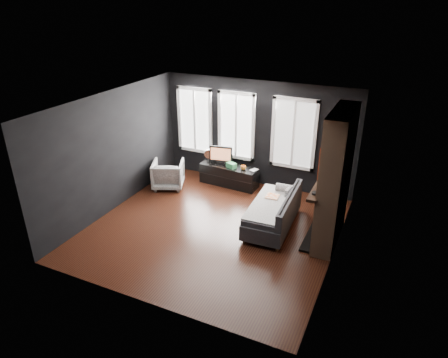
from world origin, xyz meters
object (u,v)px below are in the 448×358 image
at_px(media_console, 229,175).
at_px(mantel_vase, 327,170).
at_px(sofa, 273,210).
at_px(monitor, 221,154).
at_px(armchair, 168,173).
at_px(book, 252,166).
at_px(mug, 243,167).

height_order(media_console, mantel_vase, mantel_vase).
distance_m(sofa, media_console, 2.26).
xyz_separation_m(monitor, mantel_vase, (2.89, -1.10, 0.52)).
height_order(armchair, book, armchair).
relative_size(media_console, monitor, 2.49).
bearing_deg(media_console, mantel_vase, -18.08).
height_order(armchair, monitor, monitor).
bearing_deg(book, mug, -150.35).
distance_m(book, mantel_vase, 2.40).
bearing_deg(mug, sofa, -48.66).
bearing_deg(armchair, media_console, -173.55).
xyz_separation_m(mug, mantel_vase, (2.21, -0.99, 0.73)).
distance_m(armchair, mantel_vase, 4.12).
bearing_deg(mug, book, 29.65).
bearing_deg(mantel_vase, sofa, -154.65).
bearing_deg(armchair, mug, 178.58).
distance_m(armchair, mug, 1.94).
relative_size(monitor, mantel_vase, 3.25).
relative_size(mug, book, 0.67).
bearing_deg(sofa, media_console, 135.62).
distance_m(sofa, mantel_vase, 1.40).
distance_m(media_console, monitor, 0.60).
distance_m(armchair, monitor, 1.44).
bearing_deg(sofa, armchair, 164.07).
distance_m(armchair, book, 2.15).
bearing_deg(sofa, book, 122.17).
height_order(armchair, mantel_vase, mantel_vase).
xyz_separation_m(monitor, mug, (0.68, -0.12, -0.21)).
distance_m(mug, mantel_vase, 2.53).
bearing_deg(armchair, mantel_vase, 152.89).
bearing_deg(media_console, sofa, -38.06).
xyz_separation_m(book, mantel_vase, (2.02, -1.09, 0.69)).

